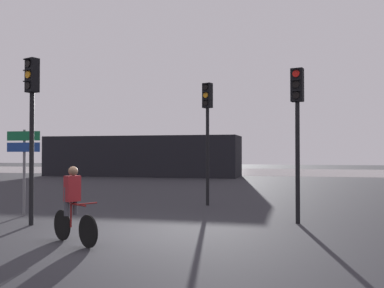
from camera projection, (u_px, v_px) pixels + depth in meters
ground_plane at (120, 236)px, 9.78m from camera, size 120.00×120.00×0.00m
water_strip at (254, 172)px, 42.66m from camera, size 80.00×16.00×0.01m
distant_building at (142, 156)px, 34.87m from camera, size 15.83×4.00×3.22m
traffic_light_near_right at (297, 115)px, 11.53m from camera, size 0.37×0.39×4.19m
traffic_light_near_left at (32, 109)px, 11.27m from camera, size 0.38×0.40×4.40m
traffic_light_center at (207, 120)px, 15.49m from camera, size 0.38×0.40×4.43m
direction_sign_post at (24, 156)px, 12.87m from camera, size 1.10×0.12×2.60m
cyclist at (73, 204)px, 8.97m from camera, size 1.48×0.92×1.62m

